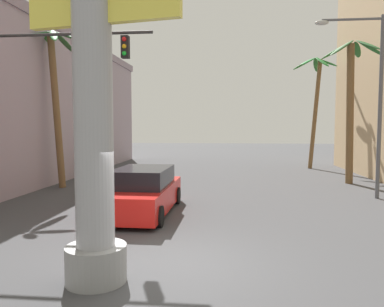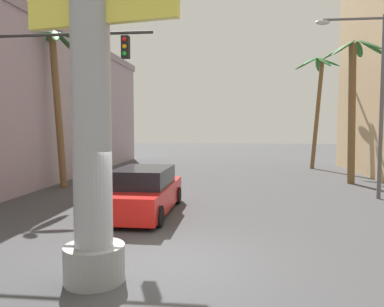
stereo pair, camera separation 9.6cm
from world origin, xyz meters
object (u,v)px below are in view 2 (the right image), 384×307
at_px(neon_sign_pole, 90,22).
at_px(street_lamp, 371,88).
at_px(traffic_light_mast, 32,86).
at_px(pedestrian_far_left, 97,161).
at_px(palm_tree_mid_right, 353,97).
at_px(palm_tree_mid_left, 57,90).
at_px(palm_tree_far_right, 317,95).
at_px(car_lead, 144,192).

height_order(neon_sign_pole, street_lamp, neon_sign_pole).
relative_size(traffic_light_mast, pedestrian_far_left, 3.70).
distance_m(palm_tree_mid_right, palm_tree_mid_left, 14.68).
height_order(neon_sign_pole, traffic_light_mast, neon_sign_pole).
height_order(palm_tree_far_right, pedestrian_far_left, palm_tree_far_right).
height_order(car_lead, palm_tree_far_right, palm_tree_far_right).
distance_m(street_lamp, palm_tree_mid_left, 13.97).
distance_m(traffic_light_mast, palm_tree_mid_right, 15.06).
bearing_deg(palm_tree_mid_left, palm_tree_mid_right, 10.81).
bearing_deg(street_lamp, neon_sign_pole, -131.49).
bearing_deg(neon_sign_pole, car_lead, 94.18).
bearing_deg(neon_sign_pole, palm_tree_far_right, 67.56).
bearing_deg(car_lead, street_lamp, 22.79).
distance_m(neon_sign_pole, palm_tree_mid_left, 11.94).
bearing_deg(traffic_light_mast, street_lamp, 18.84).
height_order(street_lamp, traffic_light_mast, street_lamp).
xyz_separation_m(neon_sign_pole, palm_tree_far_right, (8.43, 20.42, 0.25)).
height_order(street_lamp, pedestrian_far_left, street_lamp).
xyz_separation_m(street_lamp, car_lead, (-8.57, -3.60, -3.76)).
bearing_deg(car_lead, traffic_light_mast, -171.29).
distance_m(neon_sign_pole, car_lead, 6.99).
bearing_deg(palm_tree_mid_right, neon_sign_pole, -123.26).
xyz_separation_m(palm_tree_mid_left, pedestrian_far_left, (0.41, 3.95, -3.75)).
distance_m(street_lamp, traffic_light_mast, 12.85).
bearing_deg(palm_tree_mid_left, street_lamp, -5.06).
bearing_deg(car_lead, palm_tree_mid_right, 39.89).
relative_size(car_lead, palm_tree_mid_right, 0.66).
height_order(palm_tree_mid_right, palm_tree_mid_left, palm_tree_mid_left).
bearing_deg(pedestrian_far_left, palm_tree_mid_right, -4.86).
distance_m(palm_tree_far_right, pedestrian_far_left, 15.61).
height_order(street_lamp, palm_tree_mid_left, palm_tree_mid_left).
relative_size(neon_sign_pole, traffic_light_mast, 1.70).
bearing_deg(pedestrian_far_left, car_lead, -60.64).
bearing_deg(palm_tree_mid_right, car_lead, -140.11).
relative_size(street_lamp, car_lead, 1.53).
relative_size(palm_tree_mid_left, palm_tree_far_right, 0.96).
relative_size(car_lead, palm_tree_mid_left, 0.65).
bearing_deg(traffic_light_mast, neon_sign_pole, -51.71).
height_order(traffic_light_mast, palm_tree_mid_right, palm_tree_mid_right).
height_order(traffic_light_mast, pedestrian_far_left, traffic_light_mast).
height_order(neon_sign_pole, palm_tree_mid_left, neon_sign_pole).
relative_size(palm_tree_mid_right, palm_tree_mid_left, 0.98).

